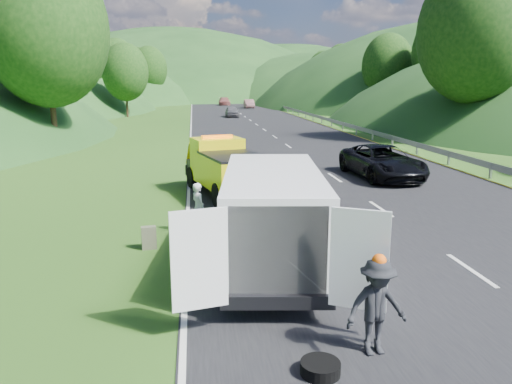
{
  "coord_description": "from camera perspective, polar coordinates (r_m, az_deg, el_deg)",
  "views": [
    {
      "loc": [
        -3.61,
        -12.7,
        4.52
      ],
      "look_at": [
        -1.83,
        1.62,
        1.3
      ],
      "focal_mm": 35.0,
      "sensor_mm": 36.0,
      "label": 1
    }
  ],
  "objects": [
    {
      "name": "ground",
      "position": [
        13.96,
        8.37,
        -6.46
      ],
      "size": [
        320.0,
        320.0,
        0.0
      ],
      "primitive_type": "plane",
      "color": "#38661E",
      "rests_on": "ground"
    },
    {
      "name": "road_surface",
      "position": [
        53.31,
        0.07,
        7.71
      ],
      "size": [
        14.0,
        200.0,
        0.02
      ],
      "primitive_type": "cube",
      "color": "black",
      "rests_on": "ground"
    },
    {
      "name": "guardrail",
      "position": [
        66.83,
        5.01,
        8.63
      ],
      "size": [
        0.06,
        140.0,
        1.52
      ],
      "primitive_type": "cube",
      "color": "gray",
      "rests_on": "ground"
    },
    {
      "name": "tree_line_left",
      "position": [
        74.45,
        -19.21,
        8.39
      ],
      "size": [
        14.0,
        140.0,
        14.0
      ],
      "primitive_type": null,
      "color": "#2F5619",
      "rests_on": "ground"
    },
    {
      "name": "tree_line_right",
      "position": [
        77.55,
        13.16,
        8.89
      ],
      "size": [
        14.0,
        140.0,
        14.0
      ],
      "primitive_type": null,
      "color": "#2F5619",
      "rests_on": "ground"
    },
    {
      "name": "hills_backdrop",
      "position": [
        147.82,
        -3.21,
        10.79
      ],
      "size": [
        201.0,
        288.6,
        44.0
      ],
      "primitive_type": null,
      "color": "#2D5B23",
      "rests_on": "ground"
    },
    {
      "name": "tow_truck",
      "position": [
        20.08,
        -3.55,
        2.85
      ],
      "size": [
        3.3,
        5.74,
        2.33
      ],
      "rotation": [
        0.0,
        0.0,
        0.26
      ],
      "color": "black",
      "rests_on": "ground"
    },
    {
      "name": "white_van",
      "position": [
        12.1,
        1.88,
        -2.44
      ],
      "size": [
        3.77,
        7.19,
        2.45
      ],
      "rotation": [
        0.0,
        0.0,
        -0.12
      ],
      "color": "black",
      "rests_on": "ground"
    },
    {
      "name": "woman",
      "position": [
        15.34,
        -6.54,
        -4.65
      ],
      "size": [
        0.62,
        0.68,
        1.53
      ],
      "primitive_type": "imported",
      "rotation": [
        0.0,
        0.0,
        2.05
      ],
      "color": "silver",
      "rests_on": "ground"
    },
    {
      "name": "child",
      "position": [
        13.88,
        -0.86,
        -6.43
      ],
      "size": [
        0.65,
        0.64,
        1.06
      ],
      "primitive_type": "imported",
      "rotation": [
        0.0,
        0.0,
        -0.72
      ],
      "color": "tan",
      "rests_on": "ground"
    },
    {
      "name": "worker",
      "position": [
        9.11,
        13.32,
        -17.54
      ],
      "size": [
        1.15,
        0.76,
        1.67
      ],
      "primitive_type": "imported",
      "rotation": [
        0.0,
        0.0,
        0.14
      ],
      "color": "black",
      "rests_on": "ground"
    },
    {
      "name": "suitcase",
      "position": [
        14.04,
        -12.14,
        -5.13
      ],
      "size": [
        0.42,
        0.28,
        0.64
      ],
      "primitive_type": "cube",
      "rotation": [
        0.0,
        0.0,
        0.15
      ],
      "color": "#535540",
      "rests_on": "ground"
    },
    {
      "name": "spare_tire",
      "position": [
        8.41,
        7.34,
        -20.01
      ],
      "size": [
        0.64,
        0.64,
        0.2
      ],
      "primitive_type": "cylinder",
      "color": "black",
      "rests_on": "ground"
    },
    {
      "name": "passing_suv",
      "position": [
        24.53,
        14.14,
        1.57
      ],
      "size": [
        2.95,
        5.71,
        1.54
      ],
      "primitive_type": "imported",
      "rotation": [
        0.0,
        0.0,
        0.07
      ],
      "color": "black",
      "rests_on": "ground"
    },
    {
      "name": "dist_car_a",
      "position": [
        64.77,
        -2.75,
        8.54
      ],
      "size": [
        1.63,
        4.04,
        1.38
      ],
      "primitive_type": "imported",
      "color": "#4B4A4F",
      "rests_on": "ground"
    },
    {
      "name": "dist_car_b",
      "position": [
        86.42,
        -0.8,
        9.56
      ],
      "size": [
        1.54,
        4.41,
        1.45
      ],
      "primitive_type": "imported",
      "color": "#795151",
      "rests_on": "ground"
    },
    {
      "name": "dist_car_c",
      "position": [
        96.78,
        -3.62,
        9.86
      ],
      "size": [
        2.06,
        5.07,
        1.47
      ],
      "primitive_type": "imported",
      "color": "#934E49",
      "rests_on": "ground"
    }
  ]
}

